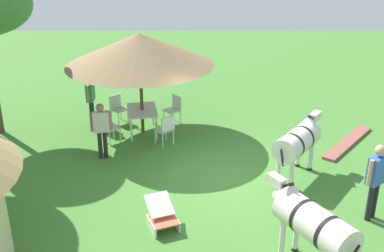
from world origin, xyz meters
name	(u,v)px	position (x,y,z in m)	size (l,w,h in m)	color
ground_plane	(224,178)	(0.00, 0.00, 0.00)	(36.00, 36.00, 0.00)	#437B31
shade_umbrella	(139,49)	(2.89, 2.31, 2.59)	(4.29, 4.29, 3.06)	brown
patio_dining_table	(142,112)	(2.89, 2.31, 0.65)	(1.43, 1.06, 0.74)	silver
patio_chair_west_end	(174,108)	(3.62, 1.38, 0.52)	(0.61, 0.60, 0.90)	silver
patio_chair_near_lawn	(117,107)	(3.69, 3.19, 0.52)	(0.61, 0.61, 0.90)	silver
patio_chair_east_end	(108,126)	(2.12, 3.22, 0.52)	(0.61, 0.60, 0.90)	silver
patio_chair_near_hut	(166,128)	(1.97, 1.55, 0.52)	(0.60, 0.61, 0.90)	silver
guest_beside_umbrella	(91,96)	(3.50, 3.97, 0.97)	(0.58, 0.22, 1.61)	black
guest_behind_table	(101,126)	(1.14, 3.22, 0.95)	(0.29, 0.55, 1.57)	#242227
standing_watcher	(377,176)	(-1.75, -3.03, 1.05)	(0.46, 0.51, 1.75)	black
striped_lounge_chair	(162,216)	(-2.04, 1.43, 0.25)	(0.96, 0.80, 0.58)	#CE5840
zebra_nearest_camera	(298,142)	(0.16, -1.80, 0.94)	(1.85, 1.50, 1.48)	silver
zebra_by_umbrella	(313,224)	(-3.40, -1.33, 1.01)	(2.01, 1.41, 1.55)	silver
brick_patio_kerb	(348,142)	(2.05, -3.72, 0.04)	(2.80, 0.36, 0.08)	#925247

